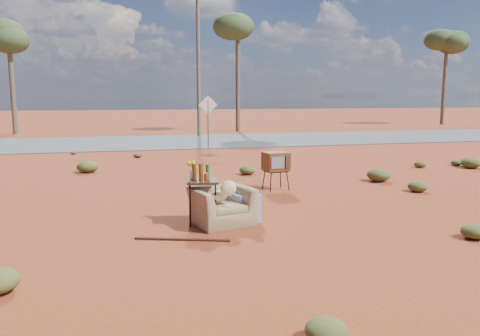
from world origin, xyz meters
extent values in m
plane|color=maroon|center=(0.00, 0.00, 0.00)|extent=(140.00, 140.00, 0.00)
cube|color=#565659|center=(0.00, 15.00, 0.02)|extent=(140.00, 7.00, 0.04)
imported|color=#8E734D|center=(-0.41, 0.18, 0.42)|extent=(1.09, 0.85, 0.84)
ellipsoid|color=beige|center=(-0.46, 0.21, 0.49)|extent=(0.30, 0.30, 0.18)
ellipsoid|color=beige|center=(-0.32, 0.04, 0.65)|extent=(0.27, 0.13, 0.27)
cube|color=navy|center=(0.00, 0.38, 0.25)|extent=(0.55, 0.71, 0.49)
cube|color=black|center=(1.42, 2.78, 0.44)|extent=(0.55, 0.46, 0.03)
cylinder|color=black|center=(1.23, 2.57, 0.22)|extent=(0.03, 0.03, 0.44)
cylinder|color=black|center=(1.67, 2.65, 0.22)|extent=(0.03, 0.03, 0.44)
cylinder|color=black|center=(1.16, 2.91, 0.22)|extent=(0.03, 0.03, 0.44)
cylinder|color=black|center=(1.61, 2.99, 0.22)|extent=(0.03, 0.03, 0.44)
cube|color=brown|center=(1.42, 2.78, 0.67)|extent=(0.62, 0.52, 0.43)
cube|color=slate|center=(1.38, 2.55, 0.67)|extent=(0.33, 0.08, 0.27)
cube|color=#472D19|center=(1.65, 2.60, 0.67)|extent=(0.13, 0.04, 0.30)
cube|color=#331E12|center=(-0.72, 0.34, 0.73)|extent=(0.58, 0.58, 0.04)
cylinder|color=black|center=(-0.95, 0.15, 0.37)|extent=(0.03, 0.03, 0.73)
cylinder|color=black|center=(-0.53, 0.11, 0.37)|extent=(0.03, 0.03, 0.73)
cylinder|color=black|center=(-0.90, 0.57, 0.37)|extent=(0.03, 0.03, 0.73)
cylinder|color=black|center=(-0.48, 0.52, 0.37)|extent=(0.03, 0.03, 0.73)
cylinder|color=#54340E|center=(-0.83, 0.40, 0.89)|extent=(0.07, 0.07, 0.27)
cylinder|color=#54340E|center=(-0.75, 0.26, 0.90)|extent=(0.07, 0.07, 0.29)
cylinder|color=#295022|center=(-0.60, 0.43, 0.88)|extent=(0.06, 0.06, 0.25)
cylinder|color=red|center=(-0.66, 0.23, 0.82)|extent=(0.07, 0.07, 0.14)
cylinder|color=silver|center=(-0.85, 0.51, 0.83)|extent=(0.08, 0.08, 0.15)
ellipsoid|color=yellow|center=(-0.85, 0.51, 0.99)|extent=(0.17, 0.17, 0.13)
cylinder|color=#4E1E15|center=(-1.18, -0.56, 0.02)|extent=(1.39, 0.51, 0.04)
cylinder|color=brown|center=(1.50, 12.00, 1.00)|extent=(0.06, 0.06, 2.00)
cube|color=silver|center=(1.50, 12.00, 1.80)|extent=(0.78, 0.04, 0.78)
cylinder|color=brown|center=(-8.00, 22.00, 3.00)|extent=(0.28, 0.28, 6.00)
ellipsoid|color=#43582D|center=(-8.00, 22.00, 5.50)|extent=(3.20, 3.20, 2.20)
cylinder|color=brown|center=(5.00, 21.00, 3.50)|extent=(0.28, 0.28, 7.00)
ellipsoid|color=#43582D|center=(5.00, 21.00, 6.50)|extent=(3.20, 3.20, 2.20)
cylinder|color=brown|center=(22.00, 24.00, 3.25)|extent=(0.28, 0.28, 6.50)
ellipsoid|color=#43582D|center=(22.00, 24.00, 6.00)|extent=(3.20, 3.20, 2.20)
cylinder|color=brown|center=(2.00, 17.50, 4.00)|extent=(0.20, 0.20, 8.00)
ellipsoid|color=#505625|center=(4.50, 1.80, 0.12)|extent=(0.44, 0.44, 0.24)
ellipsoid|color=#505625|center=(-3.00, 6.50, 0.17)|extent=(0.60, 0.60, 0.33)
ellipsoid|color=#505625|center=(6.80, 5.00, 0.10)|extent=(0.36, 0.36, 0.20)
ellipsoid|color=#505625|center=(3.20, 8.00, 0.11)|extent=(0.40, 0.40, 0.22)
ellipsoid|color=#505625|center=(-1.50, 9.50, 0.08)|extent=(0.30, 0.30, 0.17)
camera|label=1|loc=(-1.99, -7.37, 2.15)|focal=35.00mm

